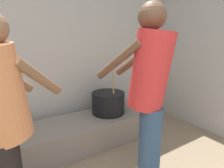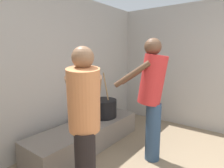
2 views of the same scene
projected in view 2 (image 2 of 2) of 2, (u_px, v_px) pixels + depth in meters
The scene contains 5 objects.
block_enclosure_rear at pixel (19, 73), 2.51m from camera, with size 5.47×0.20×2.37m, color #ADA8A0.
hearth_ledge at pixel (87, 135), 2.94m from camera, with size 1.93×0.60×0.36m, color slate.
cooking_pot_main at pixel (103, 108), 3.25m from camera, with size 0.46×0.46×0.75m.
cook_in_orange_shirt at pixel (84, 117), 1.74m from camera, with size 0.68×0.67×1.51m.
cook_in_red_shirt at pixel (152, 92), 2.46m from camera, with size 0.49×0.74×1.64m.
Camera 2 is at (-1.25, 0.20, 1.45)m, focal length 30.12 mm.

